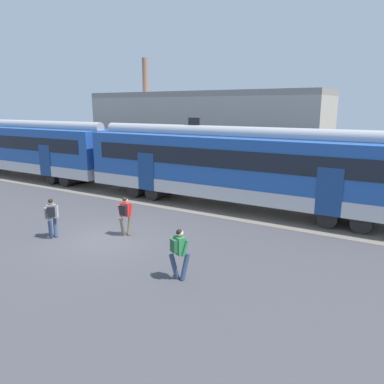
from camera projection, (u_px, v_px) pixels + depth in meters
name	position (u px, v px, depth m)	size (l,w,h in m)	color
ground_plane	(107.00, 239.00, 15.40)	(160.00, 160.00, 0.00)	#424247
track_bed	(91.00, 186.00, 25.71)	(80.00, 4.40, 0.01)	slate
commuter_train	(116.00, 156.00, 23.95)	(38.05, 3.07, 4.73)	silver
pedestrian_grey	(52.00, 215.00, 15.31)	(0.52, 0.67, 1.67)	navy
pedestrian_red	(125.00, 213.00, 15.60)	(0.54, 0.69, 1.67)	#6B6051
pedestrian_green	(179.00, 250.00, 11.56)	(0.66, 0.57, 1.67)	navy
background_building	(203.00, 135.00, 28.95)	(18.50, 5.00, 9.20)	#B2A899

